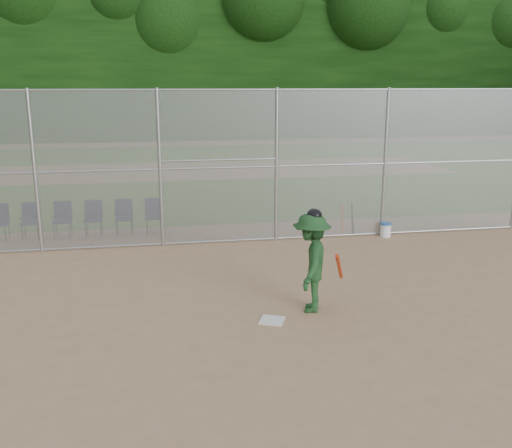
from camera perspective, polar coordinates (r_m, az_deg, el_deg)
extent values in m
plane|color=tan|center=(10.53, 2.48, -9.07)|extent=(100.00, 100.00, 0.00)
plane|color=#35671F|center=(27.84, -5.77, 5.38)|extent=(100.00, 100.00, 0.00)
plane|color=tan|center=(27.84, -5.77, 5.39)|extent=(24.00, 24.00, 0.00)
cube|color=gray|center=(14.76, -1.75, 5.70)|extent=(16.00, 0.02, 4.00)
cylinder|color=#9EA3A8|center=(14.61, -1.81, 13.29)|extent=(16.00, 0.05, 0.05)
cube|color=black|center=(44.52, -7.83, 15.60)|extent=(80.00, 5.00, 11.00)
cube|color=white|center=(10.28, 1.62, -9.59)|extent=(0.54, 0.54, 0.02)
imported|color=#1C461F|center=(10.48, 5.54, -3.84)|extent=(1.07, 1.36, 1.85)
ellipsoid|color=black|center=(10.24, 5.66, 0.94)|extent=(0.27, 0.30, 0.23)
cylinder|color=red|center=(10.23, 8.32, -4.24)|extent=(0.36, 0.62, 0.63)
cylinder|color=white|center=(16.05, 12.83, -0.64)|extent=(0.28, 0.28, 0.34)
cylinder|color=#2555A0|center=(16.01, 12.87, 0.02)|extent=(0.30, 0.30, 0.04)
cylinder|color=#D84C14|center=(16.09, 8.61, 0.51)|extent=(0.06, 0.24, 0.84)
cylinder|color=black|center=(16.19, 9.62, 0.55)|extent=(0.06, 0.27, 0.84)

